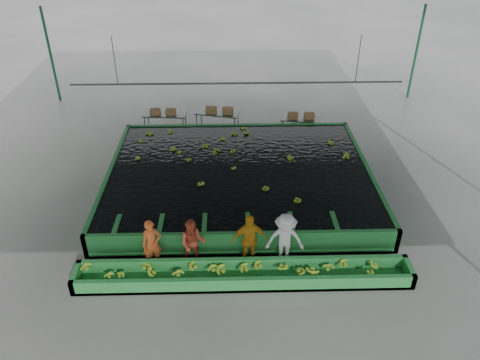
{
  "coord_description": "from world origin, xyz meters",
  "views": [
    {
      "loc": [
        -0.37,
        -13.85,
        9.97
      ],
      "look_at": [
        0.0,
        0.5,
        1.0
      ],
      "focal_mm": 35.0,
      "sensor_mm": 36.0,
      "label": 1
    }
  ],
  "objects_px": {
    "sorting_trough": "(244,275)",
    "box_stack_mid": "(219,113)",
    "worker_b": "(193,243)",
    "worker_a": "(152,244)",
    "worker_d": "(285,240)",
    "flotation_tank": "(239,178)",
    "packing_table_left": "(166,123)",
    "packing_table_right": "(300,127)",
    "box_stack_left": "(163,114)",
    "worker_c": "(249,240)",
    "box_stack_right": "(301,118)",
    "packing_table_mid": "(218,121)"
  },
  "relations": [
    {
      "from": "worker_a",
      "to": "worker_b",
      "type": "height_order",
      "value": "worker_b"
    },
    {
      "from": "box_stack_mid",
      "to": "worker_c",
      "type": "bearing_deg",
      "value": -83.94
    },
    {
      "from": "packing_table_mid",
      "to": "worker_d",
      "type": "bearing_deg",
      "value": -76.94
    },
    {
      "from": "packing_table_left",
      "to": "packing_table_mid",
      "type": "height_order",
      "value": "packing_table_mid"
    },
    {
      "from": "worker_d",
      "to": "box_stack_left",
      "type": "height_order",
      "value": "worker_d"
    },
    {
      "from": "worker_d",
      "to": "packing_table_mid",
      "type": "distance_m",
      "value": 9.77
    },
    {
      "from": "flotation_tank",
      "to": "worker_b",
      "type": "distance_m",
      "value": 4.58
    },
    {
      "from": "packing_table_right",
      "to": "box_stack_left",
      "type": "relative_size",
      "value": 1.56
    },
    {
      "from": "worker_c",
      "to": "packing_table_mid",
      "type": "distance_m",
      "value": 9.58
    },
    {
      "from": "worker_a",
      "to": "worker_b",
      "type": "relative_size",
      "value": 1.0
    },
    {
      "from": "packing_table_mid",
      "to": "box_stack_mid",
      "type": "xyz_separation_m",
      "value": [
        0.11,
        -0.1,
        0.47
      ]
    },
    {
      "from": "worker_d",
      "to": "packing_table_mid",
      "type": "xyz_separation_m",
      "value": [
        -2.21,
        9.51,
        -0.43
      ]
    },
    {
      "from": "worker_c",
      "to": "box_stack_left",
      "type": "distance_m",
      "value": 10.05
    },
    {
      "from": "packing_table_left",
      "to": "box_stack_left",
      "type": "relative_size",
      "value": 1.69
    },
    {
      "from": "worker_c",
      "to": "sorting_trough",
      "type": "bearing_deg",
      "value": -112.12
    },
    {
      "from": "sorting_trough",
      "to": "worker_d",
      "type": "height_order",
      "value": "worker_d"
    },
    {
      "from": "packing_table_right",
      "to": "box_stack_left",
      "type": "height_order",
      "value": "box_stack_left"
    },
    {
      "from": "packing_table_left",
      "to": "box_stack_left",
      "type": "bearing_deg",
      "value": -127.8
    },
    {
      "from": "packing_table_mid",
      "to": "packing_table_right",
      "type": "distance_m",
      "value": 3.96
    },
    {
      "from": "box_stack_right",
      "to": "box_stack_left",
      "type": "bearing_deg",
      "value": 175.72
    },
    {
      "from": "worker_c",
      "to": "packing_table_mid",
      "type": "height_order",
      "value": "worker_c"
    },
    {
      "from": "box_stack_left",
      "to": "box_stack_mid",
      "type": "xyz_separation_m",
      "value": [
        2.65,
        0.04,
        0.02
      ]
    },
    {
      "from": "worker_a",
      "to": "packing_table_mid",
      "type": "distance_m",
      "value": 9.69
    },
    {
      "from": "worker_c",
      "to": "packing_table_mid",
      "type": "bearing_deg",
      "value": 87.47
    },
    {
      "from": "worker_d",
      "to": "worker_b",
      "type": "bearing_deg",
      "value": -176.59
    },
    {
      "from": "worker_b",
      "to": "worker_d",
      "type": "relative_size",
      "value": 0.91
    },
    {
      "from": "sorting_trough",
      "to": "box_stack_mid",
      "type": "bearing_deg",
      "value": 94.57
    },
    {
      "from": "worker_b",
      "to": "box_stack_right",
      "type": "relative_size",
      "value": 1.32
    },
    {
      "from": "worker_b",
      "to": "packing_table_mid",
      "type": "bearing_deg",
      "value": 86.26
    },
    {
      "from": "packing_table_right",
      "to": "worker_d",
      "type": "bearing_deg",
      "value": -100.86
    },
    {
      "from": "box_stack_right",
      "to": "worker_c",
      "type": "bearing_deg",
      "value": -107.48
    },
    {
      "from": "packing_table_left",
      "to": "packing_table_right",
      "type": "height_order",
      "value": "packing_table_left"
    },
    {
      "from": "worker_c",
      "to": "box_stack_left",
      "type": "bearing_deg",
      "value": 102.14
    },
    {
      "from": "worker_c",
      "to": "box_stack_right",
      "type": "bearing_deg",
      "value": 63.35
    },
    {
      "from": "flotation_tank",
      "to": "packing_table_mid",
      "type": "xyz_separation_m",
      "value": [
        -0.92,
        5.21,
        0.02
      ]
    },
    {
      "from": "packing_table_right",
      "to": "packing_table_mid",
      "type": "bearing_deg",
      "value": 171.25
    },
    {
      "from": "packing_table_mid",
      "to": "box_stack_left",
      "type": "height_order",
      "value": "box_stack_left"
    },
    {
      "from": "worker_d",
      "to": "worker_a",
      "type": "bearing_deg",
      "value": -176.59
    },
    {
      "from": "worker_c",
      "to": "flotation_tank",
      "type": "bearing_deg",
      "value": 83.29
    },
    {
      "from": "flotation_tank",
      "to": "packing_table_mid",
      "type": "height_order",
      "value": "packing_table_mid"
    },
    {
      "from": "worker_b",
      "to": "worker_a",
      "type": "bearing_deg",
      "value": 179.85
    },
    {
      "from": "worker_b",
      "to": "packing_table_right",
      "type": "relative_size",
      "value": 0.88
    },
    {
      "from": "sorting_trough",
      "to": "worker_b",
      "type": "height_order",
      "value": "worker_b"
    },
    {
      "from": "sorting_trough",
      "to": "packing_table_left",
      "type": "distance_m",
      "value": 10.8
    },
    {
      "from": "packing_table_left",
      "to": "box_stack_mid",
      "type": "distance_m",
      "value": 2.64
    },
    {
      "from": "packing_table_mid",
      "to": "sorting_trough",
      "type": "bearing_deg",
      "value": -84.89
    },
    {
      "from": "flotation_tank",
      "to": "packing_table_left",
      "type": "bearing_deg",
      "value": 123.51
    },
    {
      "from": "flotation_tank",
      "to": "sorting_trough",
      "type": "bearing_deg",
      "value": -90.0
    },
    {
      "from": "packing_table_mid",
      "to": "packing_table_right",
      "type": "relative_size",
      "value": 1.1
    },
    {
      "from": "worker_c",
      "to": "box_stack_right",
      "type": "xyz_separation_m",
      "value": [
        2.8,
        8.88,
        -0.06
      ]
    }
  ]
}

